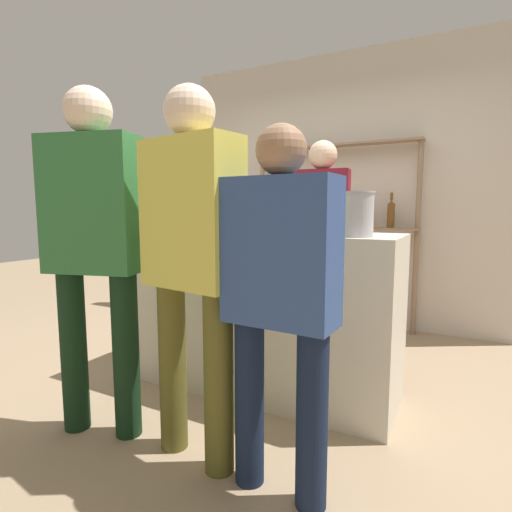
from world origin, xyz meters
TOP-DOWN VIEW (x-y plane):
  - ground_plane at (0.00, 0.00)m, footprint 16.00×16.00m
  - bar_counter at (0.00, 0.00)m, footprint 1.85×0.59m
  - back_wall at (0.00, 1.90)m, footprint 3.45×0.12m
  - back_shelf at (0.00, 1.72)m, footprint 1.69×0.18m
  - counter_bottle_0 at (-0.01, -0.12)m, footprint 0.07×0.07m
  - counter_bottle_1 at (0.37, 0.05)m, footprint 0.07×0.07m
  - counter_bottle_2 at (0.19, -0.10)m, footprint 0.07×0.07m
  - counter_bottle_3 at (-0.28, 0.09)m, footprint 0.07×0.07m
  - counter_bottle_4 at (-0.61, -0.15)m, footprint 0.08×0.08m
  - wine_glass at (-0.40, -0.05)m, footprint 0.09×0.09m
  - ice_bucket at (0.69, -0.15)m, footprint 0.19×0.19m
  - customer_right at (0.57, -0.87)m, footprint 0.47×0.23m
  - customer_left at (-0.49, -0.88)m, footprint 0.53×0.34m
  - server_behind_counter at (0.17, 0.82)m, footprint 0.45×0.25m
  - customer_center at (0.11, -0.84)m, footprint 0.52×0.29m

SIDE VIEW (x-z plane):
  - ground_plane at x=0.00m, z-range 0.00..0.00m
  - bar_counter at x=0.00m, z-range 0.00..1.06m
  - customer_right at x=0.57m, z-range 0.12..1.67m
  - customer_center at x=0.11m, z-range 0.15..1.91m
  - server_behind_counter at x=0.17m, z-range 0.17..1.92m
  - customer_left at x=-0.49m, z-range 0.16..1.98m
  - counter_bottle_4 at x=-0.61m, z-range 1.02..1.35m
  - ice_bucket at x=0.69m, z-range 1.07..1.31m
  - counter_bottle_0 at x=-0.01m, z-range 1.03..1.35m
  - counter_bottle_1 at x=0.37m, z-range 1.02..1.36m
  - wine_glass at x=-0.40m, z-range 1.11..1.28m
  - counter_bottle_3 at x=-0.28m, z-range 1.03..1.37m
  - counter_bottle_2 at x=0.19m, z-range 1.03..1.38m
  - back_shelf at x=0.00m, z-range 0.28..2.14m
  - back_wall at x=0.00m, z-range 0.00..2.80m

